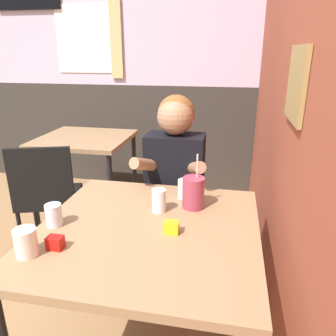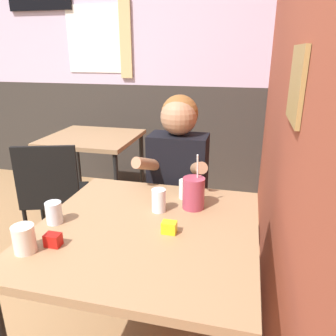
{
  "view_description": "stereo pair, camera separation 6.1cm",
  "coord_description": "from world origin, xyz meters",
  "px_view_note": "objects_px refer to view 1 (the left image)",
  "views": [
    {
      "loc": [
        0.87,
        -0.88,
        1.43
      ],
      "look_at": [
        0.6,
        0.5,
        0.93
      ],
      "focal_mm": 35.0,
      "sensor_mm": 36.0,
      "label": 1
    },
    {
      "loc": [
        0.93,
        -0.87,
        1.43
      ],
      "look_at": [
        0.6,
        0.5,
        0.93
      ],
      "focal_mm": 35.0,
      "sensor_mm": 36.0,
      "label": 2
    }
  ],
  "objects_px": {
    "main_table": "(148,240)",
    "person_seated": "(175,189)",
    "background_table": "(85,146)",
    "cocktail_pitcher": "(193,193)",
    "chair_near_window": "(47,193)"
  },
  "relations": [
    {
      "from": "chair_near_window",
      "to": "main_table",
      "type": "bearing_deg",
      "value": -55.44
    },
    {
      "from": "background_table",
      "to": "person_seated",
      "type": "height_order",
      "value": "person_seated"
    },
    {
      "from": "chair_near_window",
      "to": "cocktail_pitcher",
      "type": "xyz_separation_m",
      "value": [
        1.06,
        -0.45,
        0.29
      ]
    },
    {
      "from": "main_table",
      "to": "chair_near_window",
      "type": "bearing_deg",
      "value": 142.9
    },
    {
      "from": "background_table",
      "to": "chair_near_window",
      "type": "distance_m",
      "value": 0.74
    },
    {
      "from": "background_table",
      "to": "person_seated",
      "type": "relative_size",
      "value": 0.64
    },
    {
      "from": "chair_near_window",
      "to": "person_seated",
      "type": "distance_m",
      "value": 0.91
    },
    {
      "from": "cocktail_pitcher",
      "to": "background_table",
      "type": "bearing_deg",
      "value": 133.09
    },
    {
      "from": "background_table",
      "to": "cocktail_pitcher",
      "type": "xyz_separation_m",
      "value": [
        1.1,
        -1.18,
        0.16
      ]
    },
    {
      "from": "main_table",
      "to": "cocktail_pitcher",
      "type": "relative_size",
      "value": 3.47
    },
    {
      "from": "main_table",
      "to": "person_seated",
      "type": "height_order",
      "value": "person_seated"
    },
    {
      "from": "background_table",
      "to": "main_table",
      "type": "bearing_deg",
      "value": -56.26
    },
    {
      "from": "main_table",
      "to": "chair_near_window",
      "type": "distance_m",
      "value": 1.13
    },
    {
      "from": "main_table",
      "to": "person_seated",
      "type": "relative_size",
      "value": 0.78
    },
    {
      "from": "chair_near_window",
      "to": "person_seated",
      "type": "height_order",
      "value": "person_seated"
    }
  ]
}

